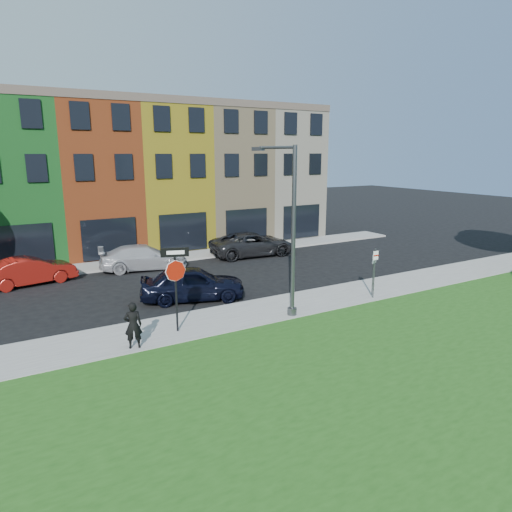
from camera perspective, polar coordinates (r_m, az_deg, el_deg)
ground at (r=18.68m, az=9.53°, el=-8.96°), size 120.00×120.00×0.00m
sidewalk_near at (r=22.04m, az=8.62°, el=-5.35°), size 40.00×3.00×0.12m
sidewalk_far at (r=30.22m, az=-13.48°, el=-0.58°), size 40.00×2.40×0.12m
rowhouse_block at (r=35.59m, az=-16.04°, el=9.29°), size 30.00×10.12×10.00m
stop_sign at (r=17.43m, az=-10.03°, el=-2.06°), size 1.01×0.36×3.29m
man at (r=16.72m, az=-15.11°, el=-8.34°), size 0.80×0.68×1.69m
sedan_near at (r=21.85m, az=-7.95°, el=-3.38°), size 4.79×6.01×1.66m
parked_car_red at (r=26.97m, az=-26.37°, el=-1.69°), size 3.25×5.10×1.49m
parked_car_silver at (r=28.15m, az=-13.89°, el=-0.15°), size 3.78×5.81×1.49m
parked_car_dark at (r=31.02m, az=-0.44°, el=1.53°), size 3.63×6.23×1.61m
parked_car_white at (r=31.03m, az=-1.11°, el=1.27°), size 1.98×4.07×1.33m
street_lamp at (r=18.90m, az=4.19°, el=3.05°), size 0.88×2.54×7.05m
parking_sign_a at (r=22.58m, az=14.47°, el=-1.54°), size 0.31×0.12×2.09m
parking_sign_b at (r=22.12m, az=14.62°, el=-1.40°), size 0.32×0.09×2.40m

